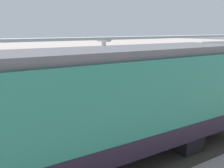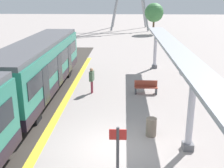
% 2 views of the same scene
% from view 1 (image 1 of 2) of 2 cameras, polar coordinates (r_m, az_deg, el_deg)
% --- Properties ---
extents(ground_plane, '(176.00, 176.00, 0.00)m').
position_cam_1_polar(ground_plane, '(15.16, 4.27, -3.91)').
color(ground_plane, '#9F948F').
extents(tactile_edge_strip, '(0.41, 35.32, 0.01)m').
position_cam_1_polar(tactile_edge_strip, '(12.88, 13.40, -6.98)').
color(tactile_edge_strip, gold).
rests_on(tactile_edge_strip, ground).
extents(trackbed, '(3.20, 47.32, 0.01)m').
position_cam_1_polar(trackbed, '(11.82, 19.92, -9.06)').
color(trackbed, '#38332D').
rests_on(trackbed, ground).
extents(train_far_carriage, '(2.65, 13.14, 3.48)m').
position_cam_1_polar(train_far_carriage, '(7.23, -11.01, -6.28)').
color(train_far_carriage, '#257460').
rests_on(train_far_carriage, ground).
extents(canopy_pillar_second, '(1.10, 0.44, 3.37)m').
position_cam_1_polar(canopy_pillar_second, '(17.28, -1.69, 3.81)').
color(canopy_pillar_second, slate).
rests_on(canopy_pillar_second, ground).
extents(canopy_beam, '(1.20, 28.18, 0.16)m').
position_cam_1_polar(canopy_beam, '(17.08, -2.03, 9.58)').
color(canopy_beam, '#A8AAB2').
rests_on(canopy_beam, canopy_pillar_nearest).
extents(bench_mid_platform, '(1.50, 0.44, 0.86)m').
position_cam_1_polar(bench_mid_platform, '(21.08, 15.60, 1.29)').
color(bench_mid_platform, '#2E4F9A').
rests_on(bench_mid_platform, ground).
extents(trash_bin, '(0.48, 0.48, 0.86)m').
position_cam_1_polar(trash_bin, '(15.72, -2.35, -1.71)').
color(trash_bin, '#776758').
rests_on(trash_bin, ground).
extents(platform_info_sign, '(0.56, 0.10, 2.20)m').
position_cam_1_polar(platform_info_sign, '(16.67, 11.01, 1.99)').
color(platform_info_sign, '#4C4C51').
rests_on(platform_info_sign, ground).
extents(passenger_waiting_near_edge, '(0.31, 0.53, 1.71)m').
position_cam_1_polar(passenger_waiting_near_edge, '(10.33, -20.00, -5.78)').
color(passenger_waiting_near_edge, maroon).
rests_on(passenger_waiting_near_edge, ground).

